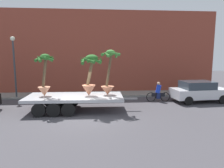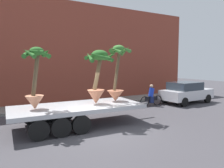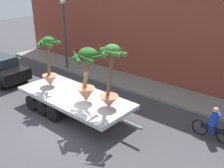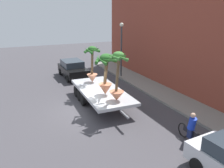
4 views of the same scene
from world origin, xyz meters
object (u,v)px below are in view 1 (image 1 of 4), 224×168
object	(u,v)px
potted_palm_middle	(90,74)
parked_car	(199,91)
flatbed_trailer	(71,99)
potted_palm_rear	(109,75)
cyclist	(158,93)
street_lamp	(14,59)
potted_palm_front	(45,75)

from	to	relation	value
potted_palm_middle	parked_car	size ratio (longest dim) A/B	0.61
flatbed_trailer	potted_palm_middle	size ratio (longest dim) A/B	2.72
potted_palm_rear	parked_car	xyz separation A→B (m)	(6.94, 1.59, -1.46)
cyclist	parked_car	distance (m)	3.04
potted_palm_rear	cyclist	size ratio (longest dim) A/B	1.58
potted_palm_rear	potted_palm_middle	distance (m)	1.20
potted_palm_middle	parked_car	bearing A→B (deg)	12.44
potted_palm_rear	cyclist	xyz separation A→B (m)	(3.93, 1.97, -1.62)
parked_car	street_lamp	distance (m)	14.63
potted_palm_front	cyclist	distance (m)	8.37
potted_palm_middle	potted_palm_front	distance (m)	2.85
flatbed_trailer	potted_palm_front	world-z (taller)	potted_palm_front
potted_palm_middle	cyclist	size ratio (longest dim) A/B	1.42
flatbed_trailer	potted_palm_front	xyz separation A→B (m)	(-1.59, 0.06, 1.57)
flatbed_trailer	potted_palm_front	size ratio (longest dim) A/B	2.67
flatbed_trailer	cyclist	size ratio (longest dim) A/B	3.85
potted_palm_rear	potted_palm_front	size ratio (longest dim) A/B	1.10
potted_palm_front	potted_palm_middle	bearing A→B (deg)	-3.07
flatbed_trailer	cyclist	world-z (taller)	cyclist
potted_palm_rear	potted_palm_middle	world-z (taller)	potted_palm_rear
parked_car	street_lamp	world-z (taller)	street_lamp
potted_palm_front	parked_car	xyz separation A→B (m)	(10.97, 1.64, -1.52)
potted_palm_front	potted_palm_rear	bearing A→B (deg)	0.66
potted_palm_middle	parked_car	world-z (taller)	potted_palm_middle
flatbed_trailer	potted_palm_rear	size ratio (longest dim) A/B	2.44
potted_palm_front	cyclist	world-z (taller)	potted_palm_front
parked_car	street_lamp	bearing A→B (deg)	170.64
potted_palm_rear	street_lamp	distance (m)	8.34
cyclist	parked_car	size ratio (longest dim) A/B	0.43
potted_palm_middle	potted_palm_front	bearing A→B (deg)	176.93
cyclist	parked_car	bearing A→B (deg)	-7.05
potted_palm_rear	potted_palm_middle	size ratio (longest dim) A/B	1.12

